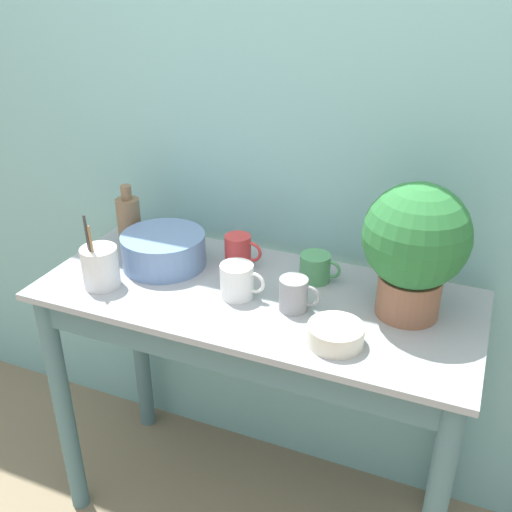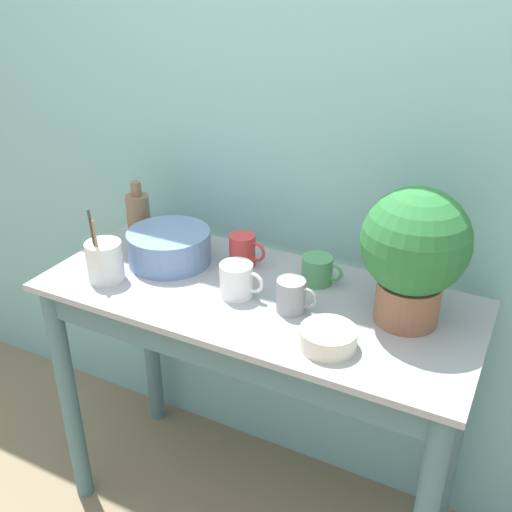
{
  "view_description": "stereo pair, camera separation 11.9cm",
  "coord_description": "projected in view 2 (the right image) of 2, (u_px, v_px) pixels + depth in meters",
  "views": [
    {
      "loc": [
        0.58,
        -1.1,
        1.78
      ],
      "look_at": [
        0.0,
        0.28,
        1.01
      ],
      "focal_mm": 42.0,
      "sensor_mm": 36.0,
      "label": 1
    },
    {
      "loc": [
        0.68,
        -1.05,
        1.78
      ],
      "look_at": [
        0.0,
        0.28,
        1.01
      ],
      "focal_mm": 42.0,
      "sensor_mm": 36.0,
      "label": 2
    }
  ],
  "objects": [
    {
      "name": "potted_plant",
      "position": [
        414.0,
        250.0,
        1.52
      ],
      "size": [
        0.28,
        0.28,
        0.37
      ],
      "color": "#8C5B42",
      "rests_on": "counter_table"
    },
    {
      "name": "bowl_small_cream",
      "position": [
        328.0,
        338.0,
        1.49
      ],
      "size": [
        0.14,
        0.14,
        0.05
      ],
      "color": "beige",
      "rests_on": "counter_table"
    },
    {
      "name": "mug_green",
      "position": [
        318.0,
        270.0,
        1.77
      ],
      "size": [
        0.13,
        0.09,
        0.08
      ],
      "color": "#4C935B",
      "rests_on": "counter_table"
    },
    {
      "name": "mug_red",
      "position": [
        243.0,
        250.0,
        1.87
      ],
      "size": [
        0.12,
        0.08,
        0.1
      ],
      "color": "#C63838",
      "rests_on": "counter_table"
    },
    {
      "name": "mug_grey",
      "position": [
        292.0,
        296.0,
        1.63
      ],
      "size": [
        0.12,
        0.08,
        0.1
      ],
      "color": "gray",
      "rests_on": "counter_table"
    },
    {
      "name": "counter_table",
      "position": [
        253.0,
        354.0,
        1.82
      ],
      "size": [
        1.28,
        0.55,
        0.89
      ],
      "color": "slate",
      "rests_on": "ground_plane"
    },
    {
      "name": "mug_white",
      "position": [
        237.0,
        280.0,
        1.7
      ],
      "size": [
        0.13,
        0.1,
        0.1
      ],
      "color": "white",
      "rests_on": "counter_table"
    },
    {
      "name": "utensil_cup",
      "position": [
        105.0,
        261.0,
        1.78
      ],
      "size": [
        0.11,
        0.11,
        0.24
      ],
      "color": "silver",
      "rests_on": "counter_table"
    },
    {
      "name": "bottle_tall",
      "position": [
        139.0,
        217.0,
        2.0
      ],
      "size": [
        0.08,
        0.08,
        0.21
      ],
      "color": "brown",
      "rests_on": "counter_table"
    },
    {
      "name": "bowl_wash_large",
      "position": [
        169.0,
        247.0,
        1.89
      ],
      "size": [
        0.26,
        0.26,
        0.1
      ],
      "color": "#6684B2",
      "rests_on": "counter_table"
    },
    {
      "name": "wall_back",
      "position": [
        305.0,
        159.0,
        1.86
      ],
      "size": [
        6.0,
        0.05,
        2.4
      ],
      "color": "#7AB2B2",
      "rests_on": "ground_plane"
    }
  ]
}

